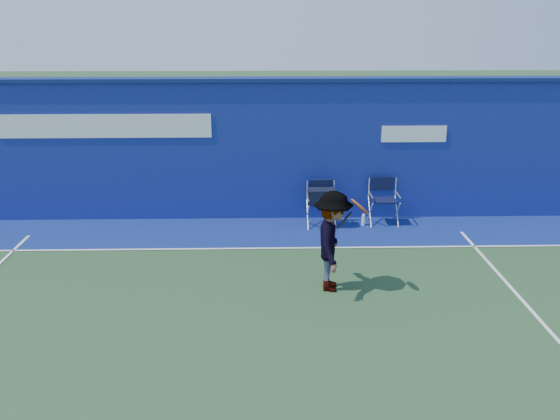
{
  "coord_description": "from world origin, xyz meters",
  "views": [
    {
      "loc": [
        0.41,
        -7.53,
        4.4
      ],
      "look_at": [
        0.66,
        2.6,
        1.0
      ],
      "focal_mm": 38.0,
      "sensor_mm": 36.0,
      "label": 1
    }
  ],
  "objects_px": {
    "directors_chair_right": "(383,210)",
    "water_bottle": "(363,220)",
    "directors_chair_left": "(321,208)",
    "tennis_player": "(333,241)"
  },
  "relations": [
    {
      "from": "directors_chair_left",
      "to": "water_bottle",
      "type": "bearing_deg",
      "value": 1.17
    },
    {
      "from": "directors_chair_left",
      "to": "directors_chair_right",
      "type": "relative_size",
      "value": 1.0
    },
    {
      "from": "water_bottle",
      "to": "tennis_player",
      "type": "distance_m",
      "value": 3.29
    },
    {
      "from": "directors_chair_right",
      "to": "tennis_player",
      "type": "bearing_deg",
      "value": -114.79
    },
    {
      "from": "directors_chair_left",
      "to": "tennis_player",
      "type": "xyz_separation_m",
      "value": [
        -0.1,
        -3.03,
        0.43
      ]
    },
    {
      "from": "directors_chair_left",
      "to": "water_bottle",
      "type": "distance_m",
      "value": 0.96
    },
    {
      "from": "directors_chair_right",
      "to": "water_bottle",
      "type": "height_order",
      "value": "directors_chair_right"
    },
    {
      "from": "directors_chair_left",
      "to": "directors_chair_right",
      "type": "distance_m",
      "value": 1.38
    },
    {
      "from": "directors_chair_left",
      "to": "tennis_player",
      "type": "distance_m",
      "value": 3.06
    },
    {
      "from": "directors_chair_right",
      "to": "water_bottle",
      "type": "distance_m",
      "value": 0.5
    }
  ]
}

